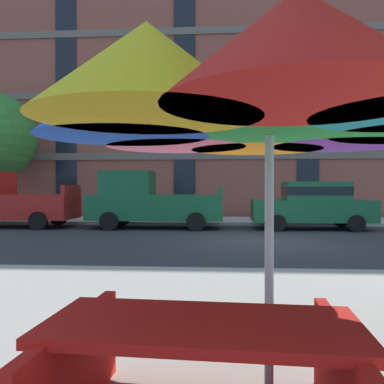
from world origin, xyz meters
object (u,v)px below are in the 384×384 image
(pickup_green, at_px, (150,202))
(sedan_green, at_px, (313,204))
(patio_umbrella, at_px, (269,98))
(picnic_table, at_px, (202,370))
(pickup_red, at_px, (4,201))

(pickup_green, distance_m, sedan_green, 6.15)
(patio_umbrella, bearing_deg, pickup_green, 103.32)
(sedan_green, bearing_deg, pickup_green, 180.00)
(patio_umbrella, xyz_separation_m, picnic_table, (-0.43, -0.40, -1.64))
(patio_umbrella, height_order, picnic_table, patio_umbrella)
(pickup_green, height_order, picnic_table, pickup_green)
(picnic_table, bearing_deg, pickup_green, 101.14)
(pickup_green, relative_size, sedan_green, 1.16)
(pickup_green, xyz_separation_m, picnic_table, (2.58, -13.10, -0.54))
(patio_umbrella, bearing_deg, sedan_green, 76.10)
(patio_umbrella, distance_m, picnic_table, 1.74)
(sedan_green, xyz_separation_m, patio_umbrella, (-3.14, -12.70, 1.18))
(pickup_green, distance_m, patio_umbrella, 13.10)
(sedan_green, xyz_separation_m, picnic_table, (-3.57, -13.10, -0.46))
(pickup_red, distance_m, sedan_green, 11.97)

